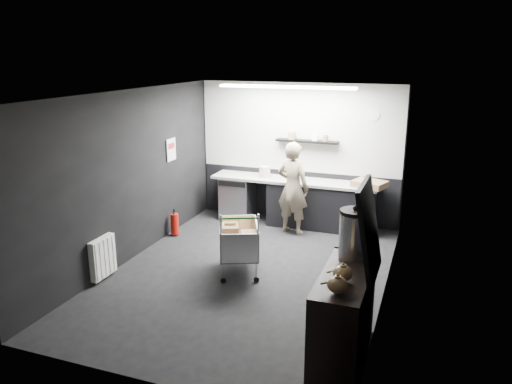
% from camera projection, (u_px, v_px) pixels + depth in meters
% --- Properties ---
extents(floor, '(5.50, 5.50, 0.00)m').
position_uv_depth(floor, '(248.00, 274.00, 7.57)').
color(floor, black).
rests_on(floor, ground).
extents(ceiling, '(5.50, 5.50, 0.00)m').
position_uv_depth(ceiling, '(247.00, 93.00, 6.84)').
color(ceiling, silver).
rests_on(ceiling, wall_back).
extents(wall_back, '(5.50, 0.00, 5.50)m').
position_uv_depth(wall_back, '(298.00, 153.00, 9.69)').
color(wall_back, black).
rests_on(wall_back, floor).
extents(wall_front, '(5.50, 0.00, 5.50)m').
position_uv_depth(wall_front, '(144.00, 260.00, 4.72)').
color(wall_front, black).
rests_on(wall_front, floor).
extents(wall_left, '(0.00, 5.50, 5.50)m').
position_uv_depth(wall_left, '(130.00, 177.00, 7.86)').
color(wall_left, black).
rests_on(wall_left, floor).
extents(wall_right, '(0.00, 5.50, 5.50)m').
position_uv_depth(wall_right, '(390.00, 202.00, 6.54)').
color(wall_right, black).
rests_on(wall_right, floor).
extents(kitchen_wall_panel, '(3.95, 0.02, 1.70)m').
position_uv_depth(kitchen_wall_panel, '(299.00, 128.00, 9.54)').
color(kitchen_wall_panel, silver).
rests_on(kitchen_wall_panel, wall_back).
extents(dado_panel, '(3.95, 0.02, 1.00)m').
position_uv_depth(dado_panel, '(297.00, 195.00, 9.90)').
color(dado_panel, black).
rests_on(dado_panel, wall_back).
extents(floating_shelf, '(1.20, 0.22, 0.04)m').
position_uv_depth(floating_shelf, '(307.00, 141.00, 9.43)').
color(floating_shelf, black).
rests_on(floating_shelf, wall_back).
extents(wall_clock, '(0.20, 0.03, 0.20)m').
position_uv_depth(wall_clock, '(374.00, 115.00, 8.98)').
color(wall_clock, white).
rests_on(wall_clock, wall_back).
extents(poster, '(0.02, 0.30, 0.40)m').
position_uv_depth(poster, '(171.00, 150.00, 8.98)').
color(poster, silver).
rests_on(poster, wall_left).
extents(poster_red_band, '(0.02, 0.22, 0.10)m').
position_uv_depth(poster_red_band, '(171.00, 146.00, 8.96)').
color(poster_red_band, red).
rests_on(poster_red_band, poster).
extents(radiator, '(0.10, 0.50, 0.60)m').
position_uv_depth(radiator, '(103.00, 257.00, 7.30)').
color(radiator, white).
rests_on(radiator, wall_left).
extents(ceiling_strip, '(2.40, 0.20, 0.04)m').
position_uv_depth(ceiling_strip, '(286.00, 87.00, 8.52)').
color(ceiling_strip, white).
rests_on(ceiling_strip, ceiling).
extents(prep_counter, '(3.20, 0.61, 0.90)m').
position_uv_depth(prep_counter, '(300.00, 202.00, 9.59)').
color(prep_counter, black).
rests_on(prep_counter, floor).
extents(person, '(0.70, 0.55, 1.71)m').
position_uv_depth(person, '(293.00, 188.00, 9.08)').
color(person, '#B9AF93').
rests_on(person, floor).
extents(shopping_cart, '(0.91, 1.16, 1.04)m').
position_uv_depth(shopping_cart, '(239.00, 241.00, 7.53)').
color(shopping_cart, silver).
rests_on(shopping_cart, floor).
extents(sideboard, '(0.57, 1.33, 2.00)m').
position_uv_depth(sideboard, '(345.00, 305.00, 5.35)').
color(sideboard, black).
rests_on(sideboard, floor).
extents(fire_extinguisher, '(0.15, 0.15, 0.48)m').
position_uv_depth(fire_extinguisher, '(175.00, 223.00, 9.09)').
color(fire_extinguisher, '#B1140B').
rests_on(fire_extinguisher, floor).
extents(cardboard_box, '(0.68, 0.59, 0.11)m').
position_uv_depth(cardboard_box, '(370.00, 184.00, 8.98)').
color(cardboard_box, '#886848').
rests_on(cardboard_box, prep_counter).
extents(pink_tub, '(0.21, 0.21, 0.21)m').
position_uv_depth(pink_tub, '(265.00, 172.00, 9.67)').
color(pink_tub, beige).
rests_on(pink_tub, prep_counter).
extents(white_container, '(0.21, 0.18, 0.17)m').
position_uv_depth(white_container, '(298.00, 176.00, 9.41)').
color(white_container, white).
rests_on(white_container, prep_counter).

